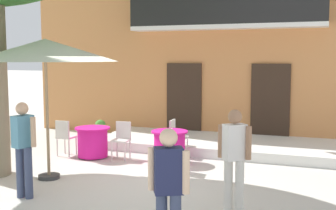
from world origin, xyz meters
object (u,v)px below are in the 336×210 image
object	(u,v)px
cafe_umbrella	(45,51)
cafe_table_near_tree	(93,142)
cafe_chair_middle_0	(176,135)
cafe_chair_near_tree_0	(65,135)
cafe_chair_middle_1	(165,147)
pedestrian_mid_plaza	(234,156)
cafe_table_middle	(170,146)
ground_planter_left	(100,129)
cafe_chair_near_tree_1	(122,137)
pedestrian_near_entrance	(23,144)
pedestrian_by_tree	(169,187)

from	to	relation	value
cafe_umbrella	cafe_table_near_tree	bearing A→B (deg)	93.74
cafe_table_near_tree	cafe_chair_middle_0	world-z (taller)	cafe_chair_middle_0
cafe_chair_near_tree_0	cafe_chair_middle_1	xyz separation A→B (m)	(2.88, -0.45, 0.00)
cafe_chair_middle_0	pedestrian_mid_plaza	xyz separation A→B (m)	(2.26, -3.64, 0.42)
pedestrian_mid_plaza	cafe_table_middle	bearing A→B (deg)	126.81
cafe_table_near_tree	ground_planter_left	size ratio (longest dim) A/B	1.40
ground_planter_left	cafe_chair_near_tree_1	bearing A→B (deg)	-49.00
cafe_table_near_tree	pedestrian_near_entrance	distance (m)	3.26
cafe_chair_middle_0	cafe_chair_middle_1	xyz separation A→B (m)	(0.26, -1.48, 0.00)
cafe_table_middle	cafe_chair_middle_1	size ratio (longest dim) A/B	0.95
cafe_chair_middle_0	cafe_table_middle	bearing A→B (deg)	-82.49
ground_planter_left	pedestrian_by_tree	distance (m)	8.18
ground_planter_left	pedestrian_by_tree	size ratio (longest dim) A/B	0.37
cafe_chair_near_tree_1	cafe_table_middle	bearing A→B (deg)	2.79
cafe_table_near_tree	cafe_umbrella	world-z (taller)	cafe_umbrella
cafe_chair_near_tree_1	pedestrian_mid_plaza	bearing A→B (deg)	-39.89
cafe_table_near_tree	cafe_table_middle	distance (m)	1.97
cafe_table_near_tree	cafe_chair_middle_0	xyz separation A→B (m)	(1.86, 0.94, 0.14)
pedestrian_near_entrance	cafe_table_near_tree	bearing A→B (deg)	98.67
cafe_table_near_tree	cafe_table_middle	xyz separation A→B (m)	(1.96, 0.20, 0.00)
cafe_chair_near_tree_0	ground_planter_left	distance (m)	2.21
cafe_table_near_tree	pedestrian_mid_plaza	distance (m)	4.96
cafe_chair_near_tree_1	cafe_umbrella	bearing A→B (deg)	-106.10
cafe_chair_near_tree_1	pedestrian_near_entrance	size ratio (longest dim) A/B	0.53
pedestrian_near_entrance	pedestrian_by_tree	bearing A→B (deg)	-23.09
pedestrian_mid_plaza	cafe_table_near_tree	bearing A→B (deg)	146.88
ground_planter_left	cafe_chair_near_tree_0	bearing A→B (deg)	-84.22
cafe_chair_near_tree_0	ground_planter_left	size ratio (longest dim) A/B	1.48
cafe_chair_middle_1	pedestrian_near_entrance	xyz separation A→B (m)	(-1.64, -2.64, 0.44)
cafe_table_near_tree	cafe_umbrella	distance (m)	2.98
cafe_table_middle	pedestrian_mid_plaza	world-z (taller)	pedestrian_mid_plaza
cafe_chair_middle_1	pedestrian_by_tree	xyz separation A→B (m)	(1.60, -4.02, 0.40)
cafe_chair_near_tree_0	pedestrian_by_tree	distance (m)	6.34
cafe_chair_middle_1	pedestrian_mid_plaza	xyz separation A→B (m)	(2.00, -2.15, 0.42)
cafe_chair_middle_0	pedestrian_by_tree	size ratio (longest dim) A/B	0.55
cafe_chair_near_tree_1	pedestrian_by_tree	distance (m)	5.58
cafe_table_near_tree	cafe_umbrella	xyz separation A→B (m)	(0.13, -1.98, 2.22)
pedestrian_mid_plaza	cafe_chair_middle_1	bearing A→B (deg)	132.84
cafe_table_middle	cafe_chair_near_tree_0	bearing A→B (deg)	-174.01
pedestrian_near_entrance	cafe_chair_middle_1	bearing A→B (deg)	58.05
cafe_chair_near_tree_0	cafe_chair_near_tree_1	world-z (taller)	same
cafe_chair_near_tree_0	cafe_chair_middle_1	bearing A→B (deg)	-8.91
cafe_table_middle	cafe_umbrella	world-z (taller)	cafe_umbrella
cafe_table_middle	pedestrian_by_tree	world-z (taller)	pedestrian_by_tree
cafe_chair_middle_1	pedestrian_mid_plaza	distance (m)	2.97
cafe_table_near_tree	cafe_chair_middle_1	world-z (taller)	cafe_chair_middle_1
cafe_chair_near_tree_0	pedestrian_mid_plaza	xyz separation A→B (m)	(4.87, -2.60, 0.42)
cafe_chair_near_tree_0	cafe_chair_near_tree_1	size ratio (longest dim) A/B	1.00
cafe_table_middle	ground_planter_left	bearing A→B (deg)	146.93
pedestrian_mid_plaza	ground_planter_left	bearing A→B (deg)	136.72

